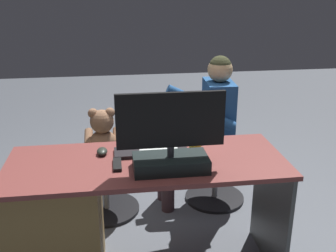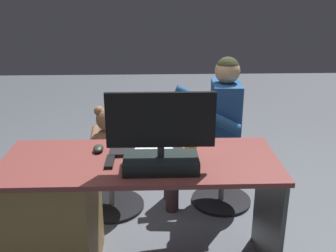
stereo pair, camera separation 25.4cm
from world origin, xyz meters
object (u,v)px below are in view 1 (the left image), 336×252
Objects in this scene: tv_remote at (117,164)px; office_chair_teddy at (105,181)px; desk at (77,219)px; monitor at (171,145)px; computer_mouse at (102,151)px; person at (206,121)px; teddy_bear at (103,136)px; keyboard at (151,152)px; cup at (195,143)px; visitor_chair at (216,170)px.

tv_remote is 0.90m from office_chair_teddy.
monitor reaches higher than desk.
computer_mouse is at bearing -63.57° from tv_remote.
person is (-0.92, -0.75, 0.28)m from desk.
teddy_bear is at bearing -83.02° from tv_remote.
monitor is at bearing 113.52° from teddy_bear.
person is at bearing -176.64° from office_chair_teddy.
office_chair_teddy is at bearing -82.90° from tv_remote.
teddy_bear is (0.29, -0.62, -0.13)m from keyboard.
computer_mouse reaches higher than tv_remote.
keyboard is 4.02× the size of cup.
computer_mouse is (0.36, -0.25, -0.12)m from monitor.
office_chair_teddy is (-0.15, -0.71, -0.14)m from desk.
visitor_chair is at bearing -143.13° from desk.
keyboard reaches higher than tv_remote.
monitor reaches higher than visitor_chair.
computer_mouse is 0.19× the size of office_chair_teddy.
office_chair_teddy is (0.54, -0.62, -0.53)m from cup.
computer_mouse is 0.19m from tv_remote.
tv_remote is (0.45, 0.13, -0.04)m from cup.
office_chair_teddy is at bearing -102.12° from desk.
tv_remote is 0.32× the size of visitor_chair.
office_chair_teddy is at bearing 3.36° from visitor_chair.
keyboard is 0.83m from office_chair_teddy.
visitor_chair is (-0.77, -0.80, -0.48)m from tv_remote.
desk is 2.77× the size of monitor.
tv_remote is (-0.24, 0.05, 0.35)m from desk.
cup is at bearing -129.46° from monitor.
cup is (-0.53, 0.03, 0.03)m from computer_mouse.
computer_mouse is 0.20× the size of visitor_chair.
desk is 0.74m from office_chair_teddy.
desk reaches higher than office_chair_teddy.
computer_mouse is at bearing 39.78° from person.
computer_mouse is 0.92× the size of cup.
person is (-0.68, -0.80, -0.07)m from tv_remote.
office_chair_teddy is at bearing -89.11° from computer_mouse.
monitor is 5.32× the size of cup.
tv_remote is at bearing 16.54° from cup.
monitor is 0.98m from person.
keyboard is at bearing 115.21° from office_chair_teddy.
cup reaches higher than teddy_bear.
keyboard is (0.08, -0.22, -0.13)m from monitor.
computer_mouse is at bearing -3.42° from cup.
teddy_bear is 0.93m from visitor_chair.
keyboard is 0.24m from tv_remote.
computer_mouse is at bearing -5.02° from keyboard.
teddy_bear reaches higher than office_chair_teddy.
monitor reaches higher than computer_mouse.
cup is 0.22× the size of visitor_chair.
tv_remote is 1.05m from person.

